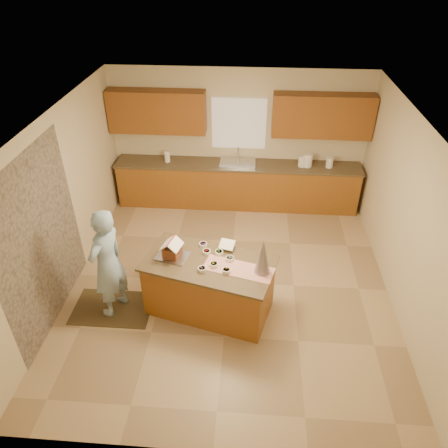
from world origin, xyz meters
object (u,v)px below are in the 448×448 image
at_px(boy, 107,264).
at_px(gingerbread_house, 172,250).
at_px(tinsel_tree, 263,256).
at_px(island_base, 209,287).

xyz_separation_m(boy, gingerbread_house, (0.88, 0.21, 0.14)).
xyz_separation_m(tinsel_tree, boy, (-2.15, 0.03, -0.28)).
relative_size(boy, gingerbread_house, 5.23).
distance_m(island_base, boy, 1.48).
xyz_separation_m(tinsel_tree, gingerbread_house, (-1.26, 0.23, -0.14)).
distance_m(island_base, tinsel_tree, 1.05).
relative_size(island_base, tinsel_tree, 3.27).
bearing_deg(island_base, gingerbread_house, -174.81).
bearing_deg(tinsel_tree, boy, 179.23).
bearing_deg(tinsel_tree, island_base, 168.85).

